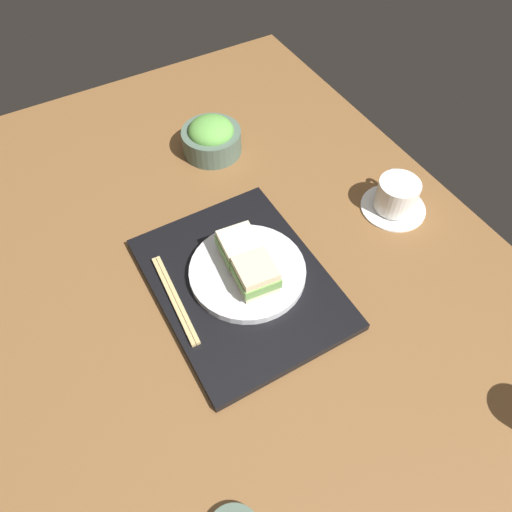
% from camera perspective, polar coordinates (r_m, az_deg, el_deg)
% --- Properties ---
extents(ground_plane, '(1.40, 1.00, 0.03)m').
position_cam_1_polar(ground_plane, '(0.89, -2.74, -3.67)').
color(ground_plane, brown).
extents(serving_tray, '(0.37, 0.29, 0.02)m').
position_cam_1_polar(serving_tray, '(0.87, -1.79, -3.11)').
color(serving_tray, black).
rests_on(serving_tray, ground_plane).
extents(sandwich_plate, '(0.21, 0.21, 0.02)m').
position_cam_1_polar(sandwich_plate, '(0.87, -0.99, -1.82)').
color(sandwich_plate, silver).
rests_on(sandwich_plate, serving_tray).
extents(sandwich_near, '(0.08, 0.07, 0.05)m').
position_cam_1_polar(sandwich_near, '(0.86, -1.96, 1.04)').
color(sandwich_near, beige).
rests_on(sandwich_near, sandwich_plate).
extents(sandwich_far, '(0.08, 0.07, 0.05)m').
position_cam_1_polar(sandwich_far, '(0.82, -0.05, -2.23)').
color(sandwich_far, beige).
rests_on(sandwich_far, sandwich_plate).
extents(salad_bowl, '(0.13, 0.13, 0.08)m').
position_cam_1_polar(salad_bowl, '(1.10, -5.19, 13.54)').
color(salad_bowl, '#4C6051').
rests_on(salad_bowl, ground_plane).
extents(chopsticks_pair, '(0.19, 0.03, 0.01)m').
position_cam_1_polar(chopsticks_pair, '(0.85, -9.41, -4.93)').
color(chopsticks_pair, tan).
rests_on(chopsticks_pair, serving_tray).
extents(coffee_cup, '(0.13, 0.13, 0.07)m').
position_cam_1_polar(coffee_cup, '(1.01, 16.04, 6.53)').
color(coffee_cup, white).
rests_on(coffee_cup, ground_plane).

